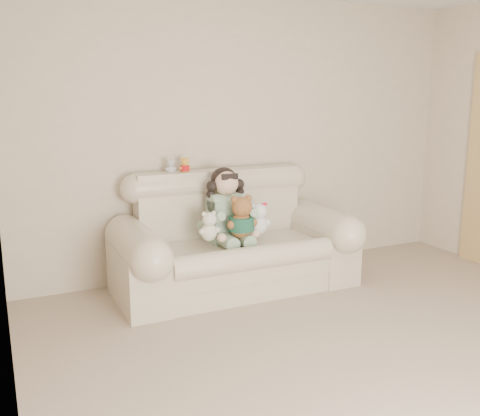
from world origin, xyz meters
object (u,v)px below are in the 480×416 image
Objects in this scene: seated_child at (226,204)px; brown_teddy at (241,213)px; sofa at (235,232)px; white_cat at (258,216)px; cream_teddy at (209,223)px.

seated_child is 1.54× the size of brown_teddy.
brown_teddy is at bearing -85.89° from seated_child.
sofa is 0.25m from white_cat.
brown_teddy is at bearing -179.19° from white_cat.
cream_teddy is at bearing -147.44° from seated_child.
seated_child is 0.30m from white_cat.
sofa reaches higher than cream_teddy.
cream_teddy is (-0.24, -0.20, -0.11)m from seated_child.
sofa is 0.34m from cream_teddy.
cream_teddy is at bearing 153.57° from brown_teddy.
seated_child is 0.33m from cream_teddy.
sofa is 4.83× the size of brown_teddy.
white_cat is at bearing -45.57° from seated_child.
white_cat is (0.18, -0.10, 0.15)m from sofa.
white_cat is 1.14× the size of cream_teddy.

